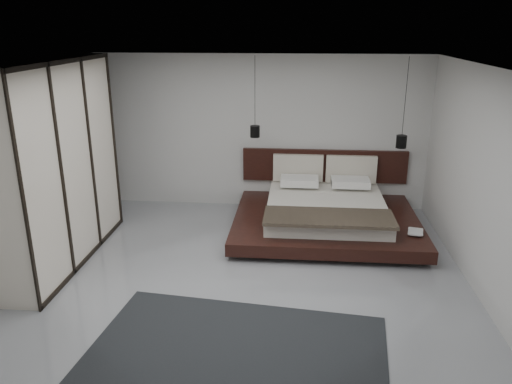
# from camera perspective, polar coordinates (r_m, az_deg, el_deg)

# --- Properties ---
(floor) EXTENTS (6.00, 6.00, 0.00)m
(floor) POSITION_cam_1_polar(r_m,az_deg,el_deg) (6.83, -1.38, -10.09)
(floor) COLOR #989BA0
(floor) RESTS_ON ground
(ceiling) EXTENTS (6.00, 6.00, 0.00)m
(ceiling) POSITION_cam_1_polar(r_m,az_deg,el_deg) (6.01, -1.59, 14.03)
(ceiling) COLOR white
(ceiling) RESTS_ON wall_back
(wall_back) EXTENTS (6.00, 0.00, 6.00)m
(wall_back) POSITION_cam_1_polar(r_m,az_deg,el_deg) (9.17, 0.64, 6.80)
(wall_back) COLOR silver
(wall_back) RESTS_ON floor
(wall_front) EXTENTS (6.00, 0.00, 6.00)m
(wall_front) POSITION_cam_1_polar(r_m,az_deg,el_deg) (3.56, -7.05, -13.38)
(wall_front) COLOR silver
(wall_front) RESTS_ON floor
(wall_left) EXTENTS (0.00, 6.00, 6.00)m
(wall_left) POSITION_cam_1_polar(r_m,az_deg,el_deg) (7.25, -25.78, 1.69)
(wall_left) COLOR silver
(wall_left) RESTS_ON floor
(wall_right) EXTENTS (0.00, 6.00, 6.00)m
(wall_right) POSITION_cam_1_polar(r_m,az_deg,el_deg) (6.65, 25.14, 0.40)
(wall_right) COLOR silver
(wall_right) RESTS_ON floor
(lattice_screen) EXTENTS (0.05, 0.90, 2.60)m
(lattice_screen) POSITION_cam_1_polar(r_m,az_deg,el_deg) (9.36, -18.04, 5.50)
(lattice_screen) COLOR black
(lattice_screen) RESTS_ON floor
(bed) EXTENTS (2.99, 2.48, 1.11)m
(bed) POSITION_cam_1_polar(r_m,az_deg,el_deg) (8.41, 7.96, -2.31)
(bed) COLOR black
(bed) RESTS_ON floor
(book_lower) EXTENTS (0.22, 0.28, 0.02)m
(book_lower) POSITION_cam_1_polar(r_m,az_deg,el_deg) (7.95, 17.08, -4.34)
(book_lower) COLOR #99724C
(book_lower) RESTS_ON bed
(book_upper) EXTENTS (0.28, 0.34, 0.02)m
(book_upper) POSITION_cam_1_polar(r_m,az_deg,el_deg) (7.91, 16.99, -4.27)
(book_upper) COLOR #99724C
(book_upper) RESTS_ON book_lower
(pendant_left) EXTENTS (0.16, 0.16, 1.35)m
(pendant_left) POSITION_cam_1_polar(r_m,az_deg,el_deg) (8.55, -0.12, 6.98)
(pendant_left) COLOR black
(pendant_left) RESTS_ON ceiling
(pendant_right) EXTENTS (0.17, 0.17, 1.49)m
(pendant_right) POSITION_cam_1_polar(r_m,az_deg,el_deg) (8.71, 16.28, 5.59)
(pendant_right) COLOR black
(pendant_right) RESTS_ON ceiling
(wardrobe) EXTENTS (0.68, 2.90, 2.85)m
(wardrobe) POSITION_cam_1_polar(r_m,az_deg,el_deg) (7.48, -22.08, 2.90)
(wardrobe) COLOR silver
(wardrobe) RESTS_ON floor
(rug) EXTENTS (3.34, 2.55, 0.01)m
(rug) POSITION_cam_1_polar(r_m,az_deg,el_deg) (5.40, -2.61, -18.73)
(rug) COLOR black
(rug) RESTS_ON floor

